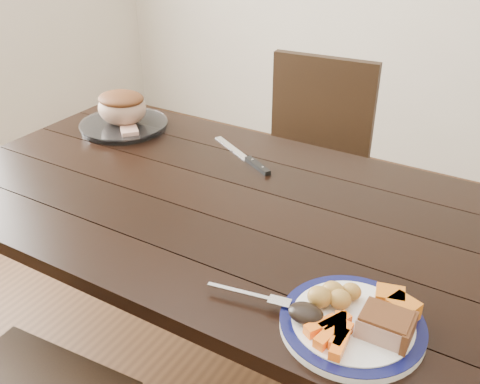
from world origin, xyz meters
The scene contains 14 objects.
dining_table centered at (0.00, 0.00, 0.66)m, with size 1.60×0.90×0.75m.
chair_far centered at (-0.05, 0.74, 0.52)m, with size 0.45×0.46×0.93m.
dinner_plate centered at (0.49, -0.29, 0.76)m, with size 0.28×0.28×0.02m, color white.
plate_rim centered at (0.49, -0.29, 0.77)m, with size 0.28×0.28×0.02m, color #0C0E3D.
serving_platter centered at (-0.55, 0.24, 0.76)m, with size 0.30×0.30×0.02m, color white.
pork_slice centered at (0.55, -0.29, 0.79)m, with size 0.09×0.07×0.04m, color tan.
roasted_potatoes centered at (0.44, -0.26, 0.79)m, with size 0.09×0.09×0.04m.
carrot_batons centered at (0.48, -0.35, 0.78)m, with size 0.09×0.12×0.02m.
pumpkin_wedges centered at (0.55, -0.22, 0.79)m, with size 0.10×0.07×0.04m.
dark_mushroom centered at (0.41, -0.34, 0.79)m, with size 0.07×0.05×0.03m, color black.
fork centered at (0.30, -0.32, 0.77)m, with size 0.18×0.05×0.00m.
roast_joint centered at (-0.55, 0.24, 0.82)m, with size 0.18×0.15×0.12m, color tan.
cut_slice centered at (-0.48, 0.18, 0.78)m, with size 0.07×0.06×0.02m, color tan.
carving_knife centered at (-0.03, 0.23, 0.76)m, with size 0.29×0.18×0.01m.
Camera 1 is at (0.70, -1.06, 1.49)m, focal length 40.00 mm.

